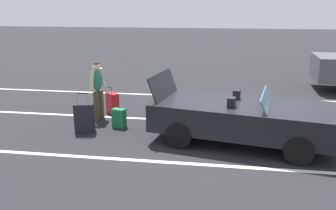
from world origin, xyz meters
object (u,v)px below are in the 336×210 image
object	(u,v)px
suitcase_large_black	(84,118)
suitcase_medium_bright	(113,103)
suitcase_small_carryon	(119,118)
convertible_car	(251,119)
traveler_person	(98,87)

from	to	relation	value
suitcase_large_black	suitcase_medium_bright	xyz separation A→B (m)	(0.24, 1.57, -0.06)
suitcase_medium_bright	suitcase_small_carryon	distance (m)	1.24
convertible_car	suitcase_small_carryon	distance (m)	3.39
suitcase_medium_bright	suitcase_small_carryon	bearing A→B (deg)	-110.53
convertible_car	suitcase_small_carryon	size ratio (longest dim) A/B	8.78
suitcase_large_black	suitcase_small_carryon	distance (m)	0.90
convertible_car	traveler_person	size ratio (longest dim) A/B	2.66
suitcase_large_black	suitcase_small_carryon	size ratio (longest dim) A/B	2.09
suitcase_small_carryon	traveler_person	size ratio (longest dim) A/B	0.30
convertible_car	suitcase_medium_bright	size ratio (longest dim) A/B	5.38
suitcase_large_black	traveler_person	distance (m)	1.15
suitcase_large_black	convertible_car	bearing A→B (deg)	-104.95
suitcase_medium_bright	traveler_person	xyz separation A→B (m)	(-0.21, -0.58, 0.62)
suitcase_large_black	suitcase_medium_bright	bearing A→B (deg)	-21.70
suitcase_small_carryon	traveler_person	xyz separation A→B (m)	(-0.74, 0.55, 0.68)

